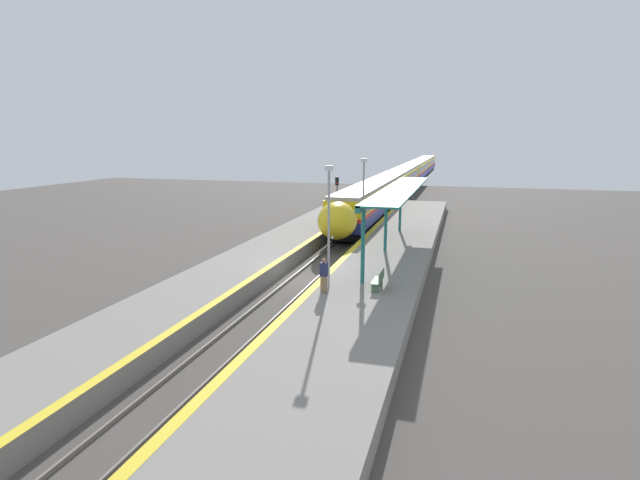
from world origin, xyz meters
TOP-DOWN VIEW (x-y plane):
  - ground_plane at (0.00, 0.00)m, footprint 120.00×120.00m
  - rail_left at (-0.72, 0.00)m, footprint 0.08×90.00m
  - rail_right at (0.72, 0.00)m, footprint 0.08×90.00m
  - train at (0.00, 53.21)m, footprint 2.92×94.44m
  - platform_right at (4.16, 0.00)m, footprint 5.16×64.00m
  - platform_left at (-3.74, 0.00)m, footprint 4.33×64.00m
  - platform_bench at (4.87, -3.40)m, footprint 0.44×1.48m
  - person_waiting at (2.48, -4.64)m, footprint 0.36×0.22m
  - railway_signal at (-1.95, 15.37)m, footprint 0.28×0.28m
  - lamppost_near at (2.46, -3.72)m, footprint 0.36×0.20m
  - lamppost_mid at (2.46, 4.66)m, footprint 0.36×0.20m
  - station_canopy at (4.47, 4.92)m, footprint 2.02×17.86m

SIDE VIEW (x-z plane):
  - ground_plane at x=0.00m, z-range 0.00..0.00m
  - rail_left at x=-0.72m, z-range 0.00..0.15m
  - rail_right at x=0.72m, z-range 0.00..0.15m
  - platform_right at x=4.16m, z-range 0.00..0.86m
  - platform_left at x=-3.74m, z-range 0.00..0.86m
  - platform_bench at x=4.87m, z-range 0.88..1.77m
  - person_waiting at x=2.48m, z-range 0.89..2.55m
  - train at x=0.00m, z-range 0.27..4.00m
  - railway_signal at x=-1.95m, z-range 0.50..5.20m
  - lamppost_near at x=2.46m, z-range 1.25..7.13m
  - lamppost_mid at x=2.46m, z-range 1.25..7.13m
  - station_canopy at x=4.47m, z-range 2.63..6.72m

